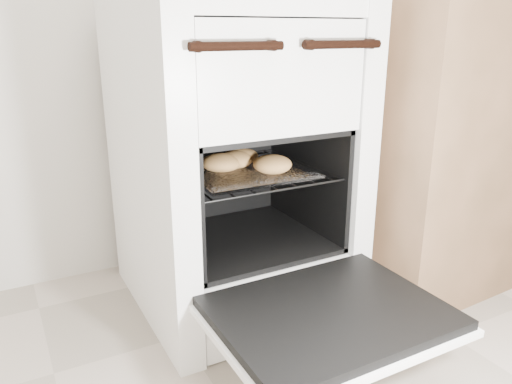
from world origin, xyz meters
TOP-DOWN VIEW (x-y plane):
  - stove at (-0.10, 1.17)m, footprint 0.59×0.65m
  - oven_door at (-0.10, 0.68)m, footprint 0.53×0.41m
  - oven_rack at (-0.10, 1.11)m, footprint 0.43×0.41m
  - foil_sheet at (-0.10, 1.09)m, footprint 0.33×0.29m
  - baked_rolls at (-0.10, 1.11)m, footprint 0.26×0.26m
  - counter at (0.73, 1.11)m, footprint 1.02×0.71m

SIDE VIEW (x-z plane):
  - oven_door at x=-0.10m, z-range 0.18..0.21m
  - oven_rack at x=-0.10m, z-range 0.42..0.43m
  - foil_sheet at x=-0.10m, z-range 0.43..0.44m
  - stove at x=-0.10m, z-range -0.01..0.89m
  - baked_rolls at x=-0.10m, z-range 0.44..0.49m
  - counter at x=0.73m, z-range 0.00..0.99m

